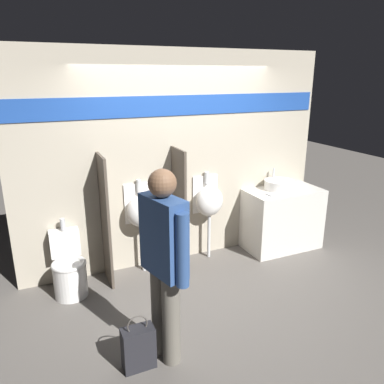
{
  "coord_description": "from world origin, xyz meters",
  "views": [
    {
      "loc": [
        -1.74,
        -3.72,
        2.39
      ],
      "look_at": [
        0.0,
        0.17,
        1.05
      ],
      "focal_mm": 35.0,
      "sensor_mm": 36.0,
      "label": 1
    }
  ],
  "objects_px": {
    "urinal_near_counter": "(142,211)",
    "toilet": "(69,270)",
    "sink_basin": "(279,185)",
    "shopping_bag": "(138,348)",
    "cell_phone": "(270,195)",
    "person_in_vest": "(164,260)",
    "urinal_far": "(209,201)"
  },
  "relations": [
    {
      "from": "urinal_near_counter",
      "to": "toilet",
      "type": "bearing_deg",
      "value": -169.7
    },
    {
      "from": "sink_basin",
      "to": "urinal_near_counter",
      "type": "distance_m",
      "value": 1.97
    },
    {
      "from": "toilet",
      "to": "shopping_bag",
      "type": "relative_size",
      "value": 1.66
    },
    {
      "from": "sink_basin",
      "to": "toilet",
      "type": "distance_m",
      "value": 2.95
    },
    {
      "from": "cell_phone",
      "to": "shopping_bag",
      "type": "height_order",
      "value": "cell_phone"
    },
    {
      "from": "person_in_vest",
      "to": "urinal_far",
      "type": "bearing_deg",
      "value": -52.45
    },
    {
      "from": "toilet",
      "to": "urinal_far",
      "type": "bearing_deg",
      "value": 5.19
    },
    {
      "from": "sink_basin",
      "to": "person_in_vest",
      "type": "relative_size",
      "value": 0.24
    },
    {
      "from": "cell_phone",
      "to": "urinal_near_counter",
      "type": "xyz_separation_m",
      "value": [
        -1.69,
        0.27,
        -0.07
      ]
    },
    {
      "from": "sink_basin",
      "to": "cell_phone",
      "type": "xyz_separation_m",
      "value": [
        -0.27,
        -0.17,
        -0.06
      ]
    },
    {
      "from": "urinal_near_counter",
      "to": "person_in_vest",
      "type": "distance_m",
      "value": 1.59
    },
    {
      "from": "urinal_near_counter",
      "to": "toilet",
      "type": "distance_m",
      "value": 1.07
    },
    {
      "from": "sink_basin",
      "to": "person_in_vest",
      "type": "bearing_deg",
      "value": -146.75
    },
    {
      "from": "urinal_near_counter",
      "to": "toilet",
      "type": "height_order",
      "value": "urinal_near_counter"
    },
    {
      "from": "sink_basin",
      "to": "urinal_far",
      "type": "height_order",
      "value": "urinal_far"
    },
    {
      "from": "sink_basin",
      "to": "shopping_bag",
      "type": "distance_m",
      "value": 3.0
    },
    {
      "from": "shopping_bag",
      "to": "person_in_vest",
      "type": "bearing_deg",
      "value": 7.36
    },
    {
      "from": "sink_basin",
      "to": "urinal_far",
      "type": "xyz_separation_m",
      "value": [
        -1.04,
        0.1,
        -0.13
      ]
    },
    {
      "from": "cell_phone",
      "to": "toilet",
      "type": "height_order",
      "value": "cell_phone"
    },
    {
      "from": "cell_phone",
      "to": "urinal_far",
      "type": "bearing_deg",
      "value": 160.63
    },
    {
      "from": "urinal_far",
      "to": "shopping_bag",
      "type": "height_order",
      "value": "urinal_far"
    },
    {
      "from": "cell_phone",
      "to": "toilet",
      "type": "relative_size",
      "value": 0.17
    },
    {
      "from": "cell_phone",
      "to": "urinal_near_counter",
      "type": "relative_size",
      "value": 0.12
    },
    {
      "from": "toilet",
      "to": "cell_phone",
      "type": "bearing_deg",
      "value": -2.29
    },
    {
      "from": "urinal_far",
      "to": "person_in_vest",
      "type": "bearing_deg",
      "value": -127.34
    },
    {
      "from": "toilet",
      "to": "person_in_vest",
      "type": "xyz_separation_m",
      "value": [
        0.65,
        -1.39,
        0.66
      ]
    },
    {
      "from": "cell_phone",
      "to": "toilet",
      "type": "bearing_deg",
      "value": 177.71
    },
    {
      "from": "person_in_vest",
      "to": "toilet",
      "type": "bearing_deg",
      "value": 9.87
    },
    {
      "from": "cell_phone",
      "to": "shopping_bag",
      "type": "relative_size",
      "value": 0.28
    },
    {
      "from": "sink_basin",
      "to": "toilet",
      "type": "height_order",
      "value": "sink_basin"
    },
    {
      "from": "urinal_near_counter",
      "to": "urinal_far",
      "type": "height_order",
      "value": "same"
    },
    {
      "from": "cell_phone",
      "to": "shopping_bag",
      "type": "xyz_separation_m",
      "value": [
        -2.22,
        -1.32,
        -0.67
      ]
    }
  ]
}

